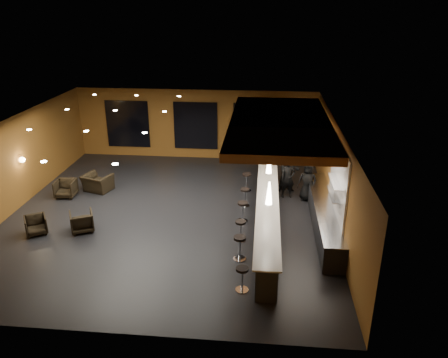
# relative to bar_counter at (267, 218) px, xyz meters

# --- Properties ---
(floor) EXTENTS (12.00, 13.00, 0.10)m
(floor) POSITION_rel_bar_counter_xyz_m (-3.65, 1.00, -0.55)
(floor) COLOR black
(floor) RESTS_ON ground
(ceiling) EXTENTS (12.00, 13.00, 0.10)m
(ceiling) POSITION_rel_bar_counter_xyz_m (-3.65, 1.00, 3.05)
(ceiling) COLOR black
(wall_back) EXTENTS (12.00, 0.10, 3.50)m
(wall_back) POSITION_rel_bar_counter_xyz_m (-3.65, 7.55, 1.25)
(wall_back) COLOR brown
(wall_back) RESTS_ON floor
(wall_front) EXTENTS (12.00, 0.10, 3.50)m
(wall_front) POSITION_rel_bar_counter_xyz_m (-3.65, -5.55, 1.25)
(wall_front) COLOR brown
(wall_front) RESTS_ON floor
(wall_left) EXTENTS (0.10, 13.00, 3.50)m
(wall_left) POSITION_rel_bar_counter_xyz_m (-9.70, 1.00, 1.25)
(wall_left) COLOR brown
(wall_left) RESTS_ON floor
(wall_right) EXTENTS (0.10, 13.00, 3.50)m
(wall_right) POSITION_rel_bar_counter_xyz_m (2.40, 1.00, 1.25)
(wall_right) COLOR brown
(wall_right) RESTS_ON floor
(wood_soffit) EXTENTS (3.60, 8.00, 0.28)m
(wood_soffit) POSITION_rel_bar_counter_xyz_m (0.35, 2.00, 2.86)
(wood_soffit) COLOR #A66130
(wood_soffit) RESTS_ON ceiling
(window_left) EXTENTS (2.20, 0.06, 2.40)m
(window_left) POSITION_rel_bar_counter_xyz_m (-7.15, 7.44, 1.20)
(window_left) COLOR black
(window_left) RESTS_ON wall_back
(window_center) EXTENTS (2.20, 0.06, 2.40)m
(window_center) POSITION_rel_bar_counter_xyz_m (-3.65, 7.44, 1.20)
(window_center) COLOR black
(window_center) RESTS_ON wall_back
(window_right) EXTENTS (2.20, 0.06, 2.40)m
(window_right) POSITION_rel_bar_counter_xyz_m (-0.65, 7.44, 1.20)
(window_right) COLOR black
(window_right) RESTS_ON wall_back
(tile_backsplash) EXTENTS (0.06, 3.20, 2.40)m
(tile_backsplash) POSITION_rel_bar_counter_xyz_m (2.31, 0.00, 1.50)
(tile_backsplash) COLOR white
(tile_backsplash) RESTS_ON wall_right
(bar_counter) EXTENTS (0.60, 8.00, 1.00)m
(bar_counter) POSITION_rel_bar_counter_xyz_m (0.00, 0.00, 0.00)
(bar_counter) COLOR black
(bar_counter) RESTS_ON floor
(bar_top) EXTENTS (0.78, 8.10, 0.05)m
(bar_top) POSITION_rel_bar_counter_xyz_m (0.00, 0.00, 0.52)
(bar_top) COLOR silver
(bar_top) RESTS_ON bar_counter
(prep_counter) EXTENTS (0.70, 6.00, 0.86)m
(prep_counter) POSITION_rel_bar_counter_xyz_m (2.00, 0.50, -0.07)
(prep_counter) COLOR black
(prep_counter) RESTS_ON floor
(prep_top) EXTENTS (0.72, 6.00, 0.03)m
(prep_top) POSITION_rel_bar_counter_xyz_m (2.00, 0.50, 0.39)
(prep_top) COLOR silver
(prep_top) RESTS_ON prep_counter
(wall_shelf_lower) EXTENTS (0.30, 1.50, 0.03)m
(wall_shelf_lower) POSITION_rel_bar_counter_xyz_m (2.17, -0.20, 1.10)
(wall_shelf_lower) COLOR silver
(wall_shelf_lower) RESTS_ON wall_right
(wall_shelf_upper) EXTENTS (0.30, 1.50, 0.03)m
(wall_shelf_upper) POSITION_rel_bar_counter_xyz_m (2.17, -0.20, 1.55)
(wall_shelf_upper) COLOR silver
(wall_shelf_upper) RESTS_ON wall_right
(column) EXTENTS (0.60, 0.60, 3.50)m
(column) POSITION_rel_bar_counter_xyz_m (0.00, 4.60, 1.25)
(column) COLOR olive
(column) RESTS_ON floor
(wall_sconce) EXTENTS (0.22, 0.22, 0.22)m
(wall_sconce) POSITION_rel_bar_counter_xyz_m (-9.53, 1.50, 1.30)
(wall_sconce) COLOR #FFE5B2
(wall_sconce) RESTS_ON wall_left
(pendant_0) EXTENTS (0.20, 0.20, 0.70)m
(pendant_0) POSITION_rel_bar_counter_xyz_m (0.00, -2.00, 1.85)
(pendant_0) COLOR white
(pendant_0) RESTS_ON wood_soffit
(pendant_1) EXTENTS (0.20, 0.20, 0.70)m
(pendant_1) POSITION_rel_bar_counter_xyz_m (0.00, 0.50, 1.85)
(pendant_1) COLOR white
(pendant_1) RESTS_ON wood_soffit
(pendant_2) EXTENTS (0.20, 0.20, 0.70)m
(pendant_2) POSITION_rel_bar_counter_xyz_m (0.00, 3.00, 1.85)
(pendant_2) COLOR white
(pendant_2) RESTS_ON wood_soffit
(staff_a) EXTENTS (0.67, 0.51, 1.65)m
(staff_a) POSITION_rel_bar_counter_xyz_m (0.82, 2.97, 0.33)
(staff_a) COLOR black
(staff_a) RESTS_ON floor
(staff_b) EXTENTS (1.01, 0.85, 1.84)m
(staff_b) POSITION_rel_bar_counter_xyz_m (0.89, 3.57, 0.42)
(staff_b) COLOR black
(staff_b) RESTS_ON floor
(staff_c) EXTENTS (0.89, 0.69, 1.61)m
(staff_c) POSITION_rel_bar_counter_xyz_m (1.60, 2.75, 0.30)
(staff_c) COLOR black
(staff_c) RESTS_ON floor
(armchair_a) EXTENTS (0.96, 0.97, 0.65)m
(armchair_a) POSITION_rel_bar_counter_xyz_m (-7.97, -0.94, -0.18)
(armchair_a) COLOR black
(armchair_a) RESTS_ON floor
(armchair_b) EXTENTS (1.03, 1.04, 0.71)m
(armchair_b) POSITION_rel_bar_counter_xyz_m (-6.46, -0.58, -0.14)
(armchair_b) COLOR black
(armchair_b) RESTS_ON floor
(armchair_c) EXTENTS (0.82, 0.84, 0.73)m
(armchair_c) POSITION_rel_bar_counter_xyz_m (-8.26, 2.14, -0.14)
(armchair_c) COLOR black
(armchair_c) RESTS_ON floor
(armchair_d) EXTENTS (1.34, 1.25, 0.72)m
(armchair_d) POSITION_rel_bar_counter_xyz_m (-7.18, 2.86, -0.14)
(armchair_d) COLOR black
(armchair_d) RESTS_ON floor
(bar_stool_0) EXTENTS (0.37, 0.37, 0.74)m
(bar_stool_0) POSITION_rel_bar_counter_xyz_m (-0.67, -3.49, -0.03)
(bar_stool_0) COLOR silver
(bar_stool_0) RESTS_ON floor
(bar_stool_1) EXTENTS (0.41, 0.41, 0.80)m
(bar_stool_1) POSITION_rel_bar_counter_xyz_m (-0.83, -1.91, 0.01)
(bar_stool_1) COLOR silver
(bar_stool_1) RESTS_ON floor
(bar_stool_2) EXTENTS (0.37, 0.37, 0.74)m
(bar_stool_2) POSITION_rel_bar_counter_xyz_m (-0.88, -0.76, -0.03)
(bar_stool_2) COLOR silver
(bar_stool_2) RESTS_ON floor
(bar_stool_3) EXTENTS (0.39, 0.39, 0.76)m
(bar_stool_3) POSITION_rel_bar_counter_xyz_m (-0.89, 0.66, -0.01)
(bar_stool_3) COLOR silver
(bar_stool_3) RESTS_ON floor
(bar_stool_4) EXTENTS (0.37, 0.37, 0.74)m
(bar_stool_4) POSITION_rel_bar_counter_xyz_m (-0.87, 1.93, -0.03)
(bar_stool_4) COLOR silver
(bar_stool_4) RESTS_ON floor
(bar_stool_5) EXTENTS (0.40, 0.40, 0.80)m
(bar_stool_5) POSITION_rel_bar_counter_xyz_m (-0.87, 3.43, 0.01)
(bar_stool_5) COLOR silver
(bar_stool_5) RESTS_ON floor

